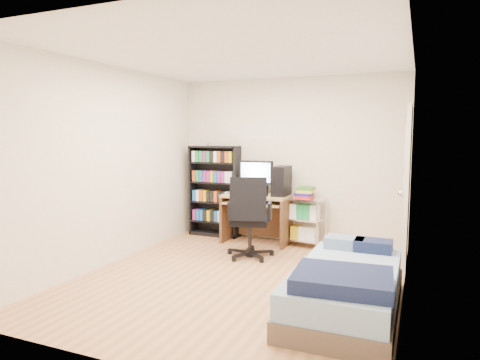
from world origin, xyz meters
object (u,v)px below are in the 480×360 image
at_px(media_shelf, 215,190).
at_px(bed, 346,287).
at_px(office_chair, 249,232).
at_px(computer_desk, 264,199).

height_order(media_shelf, bed, media_shelf).
xyz_separation_m(media_shelf, office_chair, (1.00, -0.98, -0.40)).
distance_m(media_shelf, office_chair, 1.45).
relative_size(media_shelf, computer_desk, 1.22).
bearing_deg(computer_desk, bed, -53.34).
distance_m(office_chair, bed, 1.96).
bearing_deg(bed, computer_desk, 126.66).
xyz_separation_m(media_shelf, computer_desk, (0.90, -0.16, -0.08)).
bearing_deg(office_chair, computer_desk, 81.27).
bearing_deg(computer_desk, office_chair, -83.52).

